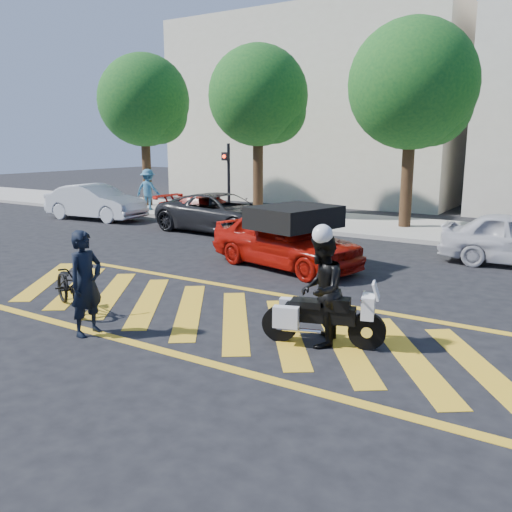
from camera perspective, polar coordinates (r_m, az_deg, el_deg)
The scene contains 17 objects.
ground at distance 10.55m, azimuth -4.47°, elevation -6.23°, with size 90.00×90.00×0.00m, color black.
sidewalk at distance 21.15m, azimuth 15.33°, elevation 2.84°, with size 60.00×5.00×0.15m, color #9E998E.
crosswalk at distance 10.57m, azimuth -4.64°, elevation -6.17°, with size 12.33×4.00×0.01m.
building_left at distance 32.27m, azimuth 6.66°, elevation 14.98°, with size 16.00×8.00×10.00m, color beige.
tree_far_left at distance 27.62m, azimuth -11.42°, elevation 15.43°, with size 4.40×4.40×7.41m.
tree_left at distance 23.66m, azimuth 0.57°, elevation 16.15°, with size 4.20×4.20×7.26m.
tree_center at distance 21.00m, azimuth 16.52°, elevation 16.47°, with size 4.60×4.60×7.56m.
signal_pole at distance 21.77m, azimuth -2.99°, elevation 8.39°, with size 0.28×0.43×3.20m.
officer_bike at distance 9.72m, azimuth -17.47°, elevation -2.74°, with size 0.67×0.44×1.83m, color black.
bicycle at distance 11.31m, azimuth -18.95°, elevation -3.02°, with size 0.65×1.86×0.98m, color black.
police_motorcycle at distance 8.97m, azimuth 6.86°, elevation -6.32°, with size 1.99×0.95×0.90m.
officer_moto at distance 8.86m, azimuth 6.87°, elevation -3.60°, with size 0.90×0.70×1.85m, color black.
red_convertible at distance 14.31m, azimuth 3.10°, elevation 1.74°, with size 1.77×4.39×1.50m, color #A20F07.
parked_far_left at distance 24.14m, azimuth -16.55°, elevation 5.46°, with size 1.57×4.50×1.48m, color #AFB3B7.
parked_left at distance 20.81m, azimuth -5.14°, elevation 4.59°, with size 1.74×4.28×1.24m, color #AA110A.
parked_mid_left at distance 19.86m, azimuth -3.55°, elevation 4.53°, with size 2.37×5.14×1.43m, color black.
pedestrian_left at distance 25.74m, azimuth -11.27°, elevation 6.87°, with size 1.21×0.70×1.87m, color teal.
Camera 1 is at (6.02, -8.01, 3.30)m, focal length 38.00 mm.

